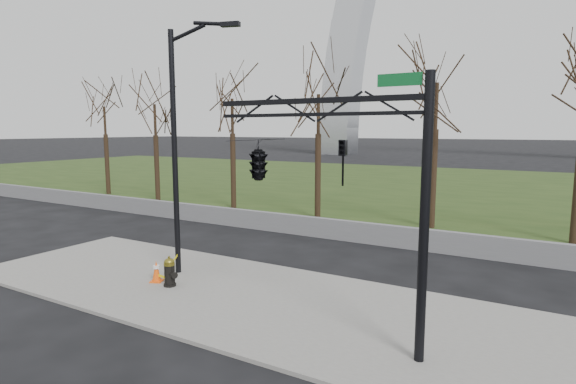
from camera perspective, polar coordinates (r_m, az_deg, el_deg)
The scene contains 10 objects.
ground at distance 14.02m, azimuth -7.10°, elevation -12.61°, with size 500.00×500.00×0.00m, color black.
sidewalk at distance 14.01m, azimuth -7.10°, elevation -12.42°, with size 18.00×6.00×0.10m, color slate.
grass_strip at distance 41.49m, azimuth 18.88°, elevation 0.63°, with size 120.00×40.00×0.06m, color #223613.
guardrail at distance 20.57m, azimuth 6.55°, elevation -4.70°, with size 60.00×0.30×0.90m, color #59595B.
tree_row at distance 25.02m, azimuth 3.99°, elevation 5.41°, with size 39.93×4.00×7.71m.
fire_hydrant at distance 14.70m, azimuth -14.49°, elevation -9.66°, with size 0.59×0.38×0.94m.
traffic_cone at distance 15.25m, azimuth -16.04°, elevation -9.43°, with size 0.47×0.47×0.68m.
street_light at distance 15.32m, azimuth -13.23°, elevation 6.90°, with size 2.33×0.85×8.21m.
traffic_signal_mast at distance 10.66m, azimuth -0.31°, elevation 3.89°, with size 5.10×2.49×6.00m.
caution_tape at distance 15.22m, azimuth -14.41°, elevation -8.83°, with size 0.76×1.17×0.47m.
Camera 1 is at (8.03, -10.42, 4.86)m, focal length 28.60 mm.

